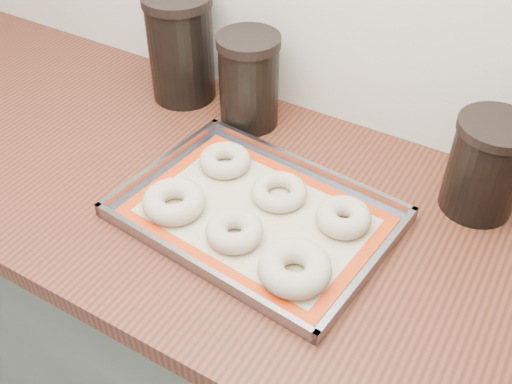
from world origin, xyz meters
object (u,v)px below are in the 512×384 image
Objects in this scene: canister_mid at (249,81)px; canister_left at (181,47)px; bagel_back_left at (225,160)px; canister_right at (486,166)px; bagel_front_mid at (234,231)px; bagel_front_left at (174,201)px; bagel_front_right at (295,268)px; bagel_back_right at (343,217)px; bagel_back_mid at (279,192)px; baking_tray at (256,215)px.

canister_left is at bearing 174.84° from canister_mid.
bagel_back_left is 0.55× the size of canister_right.
canister_right is at bearing 42.36° from bagel_front_mid.
bagel_front_left is 0.13m from bagel_front_mid.
bagel_front_right reaches higher than bagel_front_mid.
canister_right is at bearing 58.22° from bagel_front_right.
canister_right is at bearing 32.44° from bagel_front_left.
bagel_back_right is 0.41× the size of canister_left.
bagel_back_mid is at bearing -10.83° from bagel_back_left.
canister_right reaches higher than bagel_front_right.
bagel_front_left is 1.16× the size of bagel_back_right.
bagel_front_left is 1.15× the size of bagel_front_mid.
canister_mid is at bearing 177.60° from canister_right.
bagel_back_left is 0.30m from canister_left.
canister_left is at bearing 141.55° from bagel_back_left.
bagel_back_right reaches higher than baking_tray.
canister_left is at bearing 142.89° from bagel_front_right.
bagel_back_right is at bearing -32.18° from canister_mid.
bagel_back_left is 0.19m from canister_mid.
bagel_front_right is 1.15× the size of bagel_back_mid.
bagel_front_left is 0.54m from canister_right.
bagel_back_right is at bearing 21.96° from baking_tray.
bagel_back_left is 0.26m from bagel_back_right.
bagel_front_left reaches higher than bagel_back_left.
baking_tray is 5.10× the size of bagel_back_right.
canister_right reaches higher than bagel_back_mid.
bagel_back_right is (0.26, -0.03, 0.00)m from bagel_back_left.
bagel_back_right is at bearing -6.57° from bagel_back_left.
canister_left reaches higher than bagel_back_right.
bagel_front_mid is 0.49× the size of canister_mid.
bagel_front_left is 0.40m from canister_left.
bagel_front_mid is 0.36m from canister_mid.
bagel_front_left is at bearing -147.56° from canister_right.
bagel_back_right is 0.37m from canister_mid.
canister_right is (0.44, 0.14, 0.07)m from bagel_back_left.
bagel_front_mid is at bearing -96.22° from bagel_back_mid.
bagel_front_mid is 0.13m from bagel_front_right.
bagel_back_left is 0.47m from canister_right.
bagel_front_mid reaches higher than bagel_back_mid.
bagel_back_right is at bearing -23.22° from canister_left.
baking_tray is 0.07m from bagel_front_mid.
bagel_front_mid is 0.42× the size of canister_left.
canister_left is (-0.21, 0.33, 0.09)m from bagel_front_left.
bagel_front_left is 0.15m from bagel_back_left.
canister_mid is (-0.29, 0.34, 0.07)m from bagel_front_right.
bagel_back_right is 0.54m from canister_left.
bagel_back_left is 0.42× the size of canister_left.
bagel_back_mid is at bearing 83.78° from bagel_front_mid.
bagel_front_left is at bearing 173.30° from bagel_front_right.
canister_mid is (-0.04, 0.16, 0.08)m from bagel_back_left.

